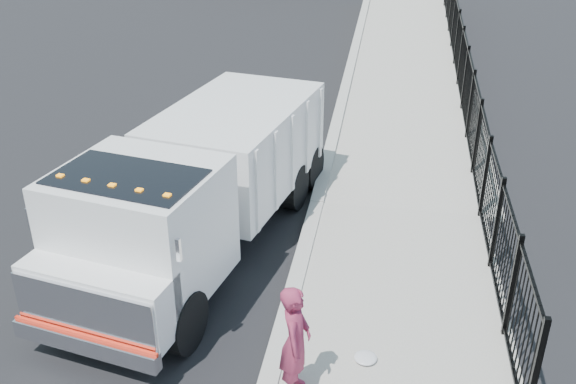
# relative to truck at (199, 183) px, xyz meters

# --- Properties ---
(ground) EXTENTS (120.00, 120.00, 0.00)m
(ground) POSITION_rel_truck_xyz_m (2.01, -1.80, -1.51)
(ground) COLOR black
(ground) RESTS_ON ground
(ramp) EXTENTS (3.95, 24.06, 3.19)m
(ramp) POSITION_rel_truck_xyz_m (4.14, 14.20, -1.51)
(ramp) COLOR #9E998E
(ramp) RESTS_ON ground
(iron_fence) EXTENTS (0.10, 28.00, 1.80)m
(iron_fence) POSITION_rel_truck_xyz_m (5.56, 10.20, -0.61)
(iron_fence) COLOR black
(iron_fence) RESTS_ON ground
(truck) EXTENTS (3.92, 8.16, 2.68)m
(truck) POSITION_rel_truck_xyz_m (0.00, 0.00, 0.00)
(truck) COLOR black
(truck) RESTS_ON ground
(worker) EXTENTS (0.43, 0.65, 1.77)m
(worker) POSITION_rel_truck_xyz_m (2.43, -3.61, -0.50)
(worker) COLOR #8C2846
(worker) RESTS_ON sidewalk
(debris) EXTENTS (0.36, 0.36, 0.09)m
(debris) POSITION_rel_truck_xyz_m (3.39, -2.81, -1.34)
(debris) COLOR silver
(debris) RESTS_ON sidewalk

